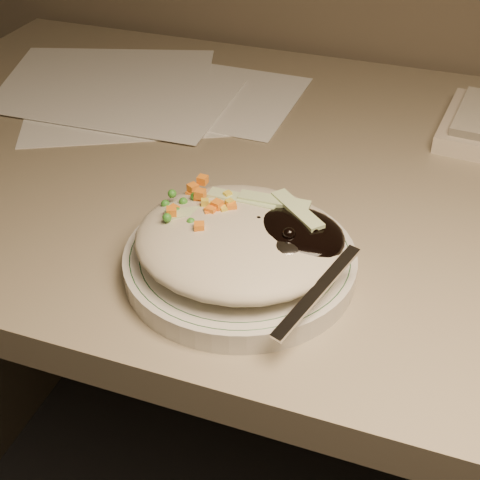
% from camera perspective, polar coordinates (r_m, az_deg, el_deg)
% --- Properties ---
extents(desk, '(1.40, 0.70, 0.74)m').
position_cam_1_polar(desk, '(0.90, 10.88, -5.99)').
color(desk, gray).
rests_on(desk, ground).
extents(plate, '(0.22, 0.22, 0.02)m').
position_cam_1_polar(plate, '(0.63, 0.00, -1.89)').
color(plate, silver).
rests_on(plate, desk).
extents(plate_rim, '(0.21, 0.21, 0.00)m').
position_cam_1_polar(plate_rim, '(0.63, -0.00, -1.17)').
color(plate_rim, '#144723').
rests_on(plate_rim, plate).
extents(meal, '(0.21, 0.19, 0.05)m').
position_cam_1_polar(meal, '(0.61, 0.36, 0.30)').
color(meal, '#C0B79B').
rests_on(meal, plate).
extents(papers, '(0.47, 0.38, 0.00)m').
position_cam_1_polar(papers, '(0.99, -8.52, 12.40)').
color(papers, white).
rests_on(papers, desk).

